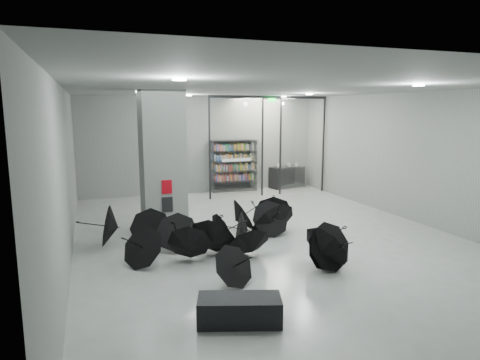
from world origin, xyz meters
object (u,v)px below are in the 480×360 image
object	(u,v)px
bookshelf	(234,166)
umbrella_cluster	(233,238)
shop_counter	(287,177)
bench	(239,310)
column	(162,161)

from	to	relation	value
bookshelf	umbrella_cluster	size ratio (longest dim) A/B	0.39
shop_counter	bench	bearing A→B (deg)	-132.62
bookshelf	bench	bearing A→B (deg)	-105.39
column	bookshelf	size ratio (longest dim) A/B	1.83
shop_counter	umbrella_cluster	distance (m)	8.88
column	bench	distance (m)	6.29
bookshelf	umbrella_cluster	distance (m)	7.77
column	umbrella_cluster	bearing A→B (deg)	-63.32
bench	umbrella_cluster	distance (m)	3.65
bookshelf	umbrella_cluster	bearing A→B (deg)	-106.01
column	shop_counter	size ratio (longest dim) A/B	2.55
bookshelf	shop_counter	bearing A→B (deg)	3.19
umbrella_cluster	shop_counter	bearing A→B (deg)	55.26
bookshelf	umbrella_cluster	xyz separation A→B (m)	(-2.55, -7.29, -0.78)
column	shop_counter	world-z (taller)	column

